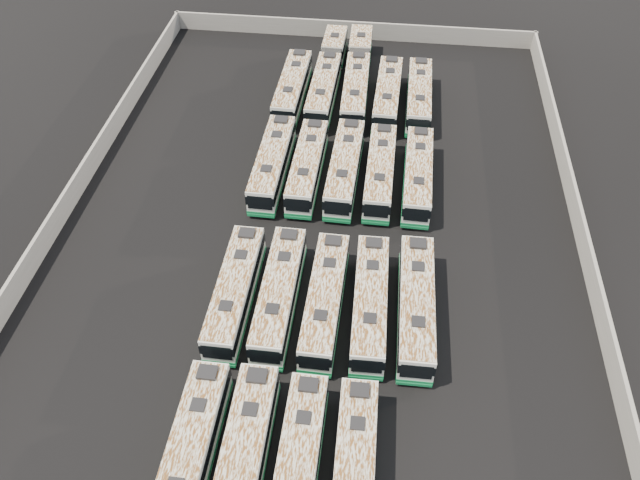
{
  "coord_description": "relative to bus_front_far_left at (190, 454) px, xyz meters",
  "views": [
    {
      "loc": [
        4.94,
        -37.26,
        37.89
      ],
      "look_at": [
        0.6,
        -1.5,
        1.6
      ],
      "focal_mm": 35.0,
      "sensor_mm": 36.0,
      "label": 1
    }
  ],
  "objects": [
    {
      "name": "bus_midback_right",
      "position": [
        10.05,
        28.77,
        -0.03
      ],
      "size": [
        2.53,
        11.55,
        3.25
      ],
      "rotation": [
        0.0,
        0.0,
        -0.01
      ],
      "color": "silver",
      "rests_on": "ground"
    },
    {
      "name": "bus_midback_center",
      "position": [
        6.78,
        28.83,
        0.03
      ],
      "size": [
        2.81,
        12.0,
        3.37
      ],
      "rotation": [
        0.0,
        0.0,
        -0.02
      ],
      "color": "silver",
      "rests_on": "ground"
    },
    {
      "name": "bus_midback_left",
      "position": [
        3.31,
        28.69,
        -0.03
      ],
      "size": [
        2.61,
        11.61,
        3.26
      ],
      "rotation": [
        0.0,
        0.0,
        -0.01
      ],
      "color": "silver",
      "rests_on": "ground"
    },
    {
      "name": "bus_front_right",
      "position": [
        10.02,
        0.05,
        -0.04
      ],
      "size": [
        2.65,
        11.52,
        3.23
      ],
      "rotation": [
        0.0,
        0.0,
        0.02
      ],
      "color": "silver",
      "rests_on": "ground"
    },
    {
      "name": "perimeter_wall",
      "position": [
        5.02,
        20.86,
        -0.59
      ],
      "size": [
        45.2,
        73.2,
        2.2
      ],
      "color": "gray",
      "rests_on": "ground"
    },
    {
      "name": "bus_back_far_right",
      "position": [
        13.48,
        41.93,
        -0.02
      ],
      "size": [
        2.56,
        11.64,
        3.27
      ],
      "rotation": [
        0.0,
        0.0,
        -0.01
      ],
      "color": "silver",
      "rests_on": "ground"
    },
    {
      "name": "bus_midback_far_left",
      "position": [
        0.02,
        28.71,
        0.02
      ],
      "size": [
        2.64,
        11.93,
        3.35
      ],
      "rotation": [
        0.0,
        0.0,
        -0.01
      ],
      "color": "silver",
      "rests_on": "ground"
    },
    {
      "name": "bus_midfront_far_left",
      "position": [
        -0.08,
        13.04,
        -0.02
      ],
      "size": [
        2.49,
        11.65,
        3.28
      ],
      "rotation": [
        0.0,
        0.0,
        -0.0
      ],
      "color": "silver",
      "rests_on": "ground"
    },
    {
      "name": "ground",
      "position": [
        5.02,
        20.86,
        -1.69
      ],
      "size": [
        140.0,
        140.0,
        0.0
      ],
      "primitive_type": "plane",
      "color": "black",
      "rests_on": "ground"
    },
    {
      "name": "bus_back_far_left",
      "position": [
        -0.1,
        41.78,
        0.04
      ],
      "size": [
        2.71,
        12.03,
        3.38
      ],
      "rotation": [
        0.0,
        0.0,
        -0.01
      ],
      "color": "silver",
      "rests_on": "ground"
    },
    {
      "name": "bus_front_center",
      "position": [
        6.63,
        0.04,
        -0.04
      ],
      "size": [
        2.45,
        11.48,
        3.23
      ],
      "rotation": [
        0.0,
        0.0,
        -0.0
      ],
      "color": "silver",
      "rests_on": "ground"
    },
    {
      "name": "bus_back_left",
      "position": [
        3.34,
        44.95,
        0.01
      ],
      "size": [
        2.84,
        18.47,
        3.34
      ],
      "rotation": [
        0.0,
        0.0,
        -0.02
      ],
      "color": "silver",
      "rests_on": "ground"
    },
    {
      "name": "bus_front_left",
      "position": [
        3.3,
        0.01,
        0.03
      ],
      "size": [
        2.62,
        12.0,
        3.38
      ],
      "rotation": [
        0.0,
        0.0,
        0.01
      ],
      "color": "silver",
      "rests_on": "ground"
    },
    {
      "name": "bus_midfront_far_right",
      "position": [
        13.52,
        13.29,
        0.03
      ],
      "size": [
        2.68,
        12.01,
        3.38
      ],
      "rotation": [
        0.0,
        0.0,
        0.01
      ],
      "color": "silver",
      "rests_on": "ground"
    },
    {
      "name": "bus_midfront_center",
      "position": [
        6.77,
        13.02,
        -0.02
      ],
      "size": [
        2.64,
        11.68,
        3.28
      ],
      "rotation": [
        0.0,
        0.0,
        -0.01
      ],
      "color": "silver",
      "rests_on": "ground"
    },
    {
      "name": "bus_midfront_left",
      "position": [
        3.27,
        13.18,
        0.01
      ],
      "size": [
        2.54,
        11.8,
        3.32
      ],
      "rotation": [
        0.0,
        0.0,
        -0.0
      ],
      "color": "silver",
      "rests_on": "ground"
    },
    {
      "name": "bus_front_far_left",
      "position": [
        0.0,
        0.0,
        0.0
      ],
      "size": [
        2.5,
        11.75,
        3.31
      ],
      "rotation": [
        0.0,
        0.0,
        -0.0
      ],
      "color": "silver",
      "rests_on": "ground"
    },
    {
      "name": "bus_back_center",
      "position": [
        6.64,
        45.23,
        0.04
      ],
      "size": [
        2.91,
        18.73,
        3.39
      ],
      "rotation": [
        0.0,
        0.0,
        0.02
      ],
      "color": "silver",
      "rests_on": "ground"
    },
    {
      "name": "bus_back_right",
      "position": [
        10.16,
        41.77,
        -0.0
      ],
      "size": [
        2.78,
        11.81,
        3.31
      ],
      "rotation": [
        0.0,
        0.0,
        -0.03
      ],
      "color": "silver",
      "rests_on": "ground"
    },
    {
      "name": "bus_midfront_right",
      "position": [
        10.13,
        13.18,
        -0.02
      ],
      "size": [
        2.73,
        11.67,
        3.27
      ],
      "rotation": [
        0.0,
        0.0,
        0.02
      ],
      "color": "silver",
      "rests_on": "ground"
    },
    {
      "name": "bus_midback_far_right",
      "position": [
        13.5,
        28.68,
        -0.03
      ],
      "size": [
        2.65,
        11.58,
        3.25
      ],
      "rotation": [
        0.0,
        0.0,
        -0.02
      ],
      "color": "silver",
      "rests_on": "ground"
    }
  ]
}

